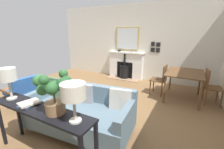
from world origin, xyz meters
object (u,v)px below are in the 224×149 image
(armchair_accent, at_px, (24,90))
(dining_chair_near_fireplace, at_px, (161,78))
(fireplace, at_px, (125,67))
(book_stack, at_px, (29,103))
(sofa, at_px, (80,111))
(table_lamp_far_end, at_px, (73,92))
(console_table, at_px, (40,115))
(dining_chair_by_back_wall, at_px, (210,84))
(potted_plant, at_px, (54,91))
(dining_table, at_px, (185,75))
(table_lamp_near_end, at_px, (8,76))
(mantel_bowl_near, at_px, (119,51))
(ottoman, at_px, (96,95))
(mantel_bowl_far, at_px, (133,52))

(armchair_accent, relative_size, dining_chair_near_fireplace, 0.91)
(fireplace, height_order, book_stack, fireplace)
(sofa, relative_size, table_lamp_far_end, 4.48)
(table_lamp_far_end, bearing_deg, book_stack, -90.01)
(console_table, bearing_deg, dining_chair_by_back_wall, 145.12)
(potted_plant, relative_size, book_stack, 1.80)
(sofa, bearing_deg, dining_table, 145.73)
(fireplace, bearing_deg, table_lamp_near_end, -0.90)
(fireplace, xyz_separation_m, console_table, (4.10, 0.55, 0.22))
(mantel_bowl_near, height_order, dining_chair_by_back_wall, mantel_bowl_near)
(potted_plant, bearing_deg, sofa, -158.10)
(sofa, bearing_deg, book_stack, -14.69)
(ottoman, bearing_deg, sofa, 17.18)
(sofa, bearing_deg, mantel_bowl_near, -166.26)
(fireplace, relative_size, dining_chair_by_back_wall, 1.60)
(book_stack, bearing_deg, dining_chair_by_back_wall, 142.54)
(dining_chair_near_fireplace, xyz_separation_m, dining_chair_by_back_wall, (0.01, 1.15, 0.00))
(fireplace, distance_m, table_lamp_near_end, 4.16)
(potted_plant, bearing_deg, dining_chair_near_fireplace, 167.04)
(book_stack, bearing_deg, mantel_bowl_far, -178.98)
(mantel_bowl_far, distance_m, console_table, 4.14)
(mantel_bowl_far, relative_size, table_lamp_near_end, 0.31)
(sofa, distance_m, table_lamp_far_end, 1.26)
(mantel_bowl_far, height_order, table_lamp_near_end, table_lamp_near_end)
(mantel_bowl_far, bearing_deg, table_lamp_near_end, -4.60)
(mantel_bowl_near, bearing_deg, fireplace, 86.96)
(mantel_bowl_near, xyz_separation_m, armchair_accent, (3.34, -0.82, -0.59))
(ottoman, bearing_deg, console_table, 10.01)
(mantel_bowl_near, relative_size, table_lamp_far_end, 0.26)
(potted_plant, bearing_deg, book_stack, -86.06)
(console_table, relative_size, table_lamp_far_end, 3.66)
(armchair_accent, distance_m, dining_chair_near_fireplace, 3.49)
(mantel_bowl_near, relative_size, dining_table, 0.11)
(mantel_bowl_far, height_order, sofa, mantel_bowl_far)
(console_table, xyz_separation_m, potted_plant, (-0.03, 0.29, 0.39))
(table_lamp_far_end, xyz_separation_m, dining_table, (-3.07, 0.94, -0.47))
(sofa, height_order, table_lamp_far_end, table_lamp_far_end)
(mantel_bowl_near, height_order, table_lamp_far_end, table_lamp_far_end)
(console_table, distance_m, table_lamp_far_end, 0.76)
(mantel_bowl_near, relative_size, dining_chair_by_back_wall, 0.13)
(armchair_accent, xyz_separation_m, book_stack, (0.77, 1.44, 0.34))
(fireplace, relative_size, book_stack, 4.85)
(table_lamp_far_end, relative_size, dining_chair_by_back_wall, 0.51)
(mantel_bowl_far, bearing_deg, ottoman, -0.46)
(mantel_bowl_near, bearing_deg, potted_plant, 15.26)
(dining_chair_by_back_wall, bearing_deg, table_lamp_far_end, -26.38)
(sofa, height_order, potted_plant, potted_plant)
(mantel_bowl_near, height_order, armchair_accent, mantel_bowl_near)
(mantel_bowl_near, xyz_separation_m, mantel_bowl_far, (0.00, 0.54, -0.01))
(fireplace, bearing_deg, dining_chair_near_fireplace, 56.01)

